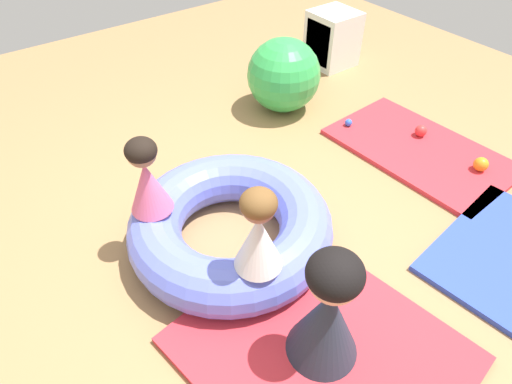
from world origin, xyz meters
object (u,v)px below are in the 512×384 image
child_in_pink (146,177)px  storage_cube (331,39)px  inflatable_cushion (231,226)px  adult_seated (328,310)px  play_ball_orange (481,164)px  child_in_white (258,231)px  play_ball_blue (348,123)px  exercise_ball_large (284,75)px  play_ball_red (421,131)px

child_in_pink → storage_cube: 3.00m
inflatable_cushion → child_in_pink: size_ratio=2.59×
adult_seated → play_ball_orange: (-0.37, 1.99, -0.30)m
child_in_white → adult_seated: size_ratio=0.70×
play_ball_blue → exercise_ball_large: (-0.63, -0.23, 0.26)m
play_ball_orange → exercise_ball_large: bearing=-160.3°
exercise_ball_large → child_in_white: bearing=-42.8°
exercise_ball_large → child_in_pink: bearing=-63.5°
child_in_pink → storage_cube: size_ratio=0.89×
adult_seated → play_ball_red: bearing=172.8°
storage_cube → play_ball_orange: bearing=-10.4°
play_ball_blue → storage_cube: storage_cube is taller
inflatable_cushion → child_in_white: size_ratio=2.53×
inflatable_cushion → exercise_ball_large: (-1.13, 1.35, 0.16)m
play_ball_red → play_ball_orange: play_ball_orange is taller
play_ball_orange → storage_cube: 2.12m
child_in_white → storage_cube: bearing=49.0°
child_in_pink → child_in_white: child_in_white is taller
exercise_ball_large → play_ball_blue: bearing=19.8°
child_in_white → storage_cube: child_in_white is taller
play_ball_red → play_ball_blue: bearing=-141.3°
play_ball_red → inflatable_cushion: bearing=-89.1°
exercise_ball_large → storage_cube: (-0.41, 0.98, -0.05)m
adult_seated → play_ball_red: (-0.94, 2.00, -0.30)m
child_in_white → play_ball_orange: 2.12m
inflatable_cushion → play_ball_red: (-0.03, 1.95, -0.08)m
inflatable_cushion → play_ball_blue: bearing=107.7°
adult_seated → play_ball_blue: adult_seated is taller
child_in_pink → exercise_ball_large: (-0.86, 1.72, -0.25)m
child_in_pink → adult_seated: 1.24m
child_in_white → play_ball_blue: (-0.95, 1.69, -0.51)m
inflatable_cushion → storage_cube: 2.79m
child_in_pink → play_ball_blue: bearing=-121.6°
child_in_pink → child_in_white: size_ratio=0.98×
inflatable_cushion → child_in_pink: (-0.27, -0.38, 0.41)m
inflatable_cushion → play_ball_orange: bearing=74.5°
play_ball_red → play_ball_orange: bearing=-0.9°
child_in_white → storage_cube: (-1.99, 2.44, -0.30)m
inflatable_cushion → play_ball_blue: (-0.50, 1.58, -0.10)m
inflatable_cushion → child_in_white: (0.45, -0.12, 0.42)m
exercise_ball_large → play_ball_red: bearing=28.8°
inflatable_cushion → exercise_ball_large: exercise_ball_large is taller
play_ball_red → play_ball_orange: 0.57m
child_in_white → adult_seated: (0.46, 0.07, -0.19)m
child_in_pink → exercise_ball_large: bearing=-101.7°
adult_seated → storage_cube: size_ratio=1.30×
child_in_pink → child_in_white: 0.77m
play_ball_red → storage_cube: 1.57m
child_in_white → play_ball_red: child_in_white is taller
child_in_pink → child_in_white: (0.72, 0.26, 0.01)m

